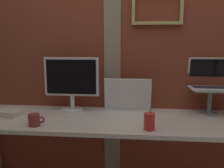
{
  "coord_description": "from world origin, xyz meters",
  "views": [
    {
      "loc": [
        0.12,
        -1.71,
        1.32
      ],
      "look_at": [
        -0.05,
        0.14,
        1.0
      ],
      "focal_mm": 38.45,
      "sensor_mm": 36.0,
      "label": 1
    }
  ],
  "objects_px": {
    "monitor": "(72,79)",
    "pen_cup": "(149,121)",
    "laptop": "(209,79)",
    "whiteboard_panel": "(128,95)",
    "coffee_mug": "(34,120)"
  },
  "relations": [
    {
      "from": "monitor",
      "to": "laptop",
      "type": "height_order",
      "value": "same"
    },
    {
      "from": "whiteboard_panel",
      "to": "monitor",
      "type": "bearing_deg",
      "value": -175.95
    },
    {
      "from": "whiteboard_panel",
      "to": "pen_cup",
      "type": "xyz_separation_m",
      "value": [
        0.16,
        -0.44,
        -0.08
      ]
    },
    {
      "from": "monitor",
      "to": "laptop",
      "type": "distance_m",
      "value": 1.13
    },
    {
      "from": "laptop",
      "to": "coffee_mug",
      "type": "xyz_separation_m",
      "value": [
        -1.29,
        -0.47,
        -0.23
      ]
    },
    {
      "from": "monitor",
      "to": "coffee_mug",
      "type": "xyz_separation_m",
      "value": [
        -0.16,
        -0.41,
        -0.23
      ]
    },
    {
      "from": "laptop",
      "to": "whiteboard_panel",
      "type": "xyz_separation_m",
      "value": [
        -0.66,
        -0.03,
        -0.14
      ]
    },
    {
      "from": "monitor",
      "to": "coffee_mug",
      "type": "bearing_deg",
      "value": -112.03
    },
    {
      "from": "monitor",
      "to": "pen_cup",
      "type": "height_order",
      "value": "monitor"
    },
    {
      "from": "laptop",
      "to": "whiteboard_panel",
      "type": "relative_size",
      "value": 0.81
    },
    {
      "from": "monitor",
      "to": "laptop",
      "type": "bearing_deg",
      "value": 3.38
    },
    {
      "from": "laptop",
      "to": "coffee_mug",
      "type": "height_order",
      "value": "laptop"
    },
    {
      "from": "laptop",
      "to": "whiteboard_panel",
      "type": "distance_m",
      "value": 0.68
    },
    {
      "from": "coffee_mug",
      "to": "laptop",
      "type": "bearing_deg",
      "value": 20.04
    },
    {
      "from": "whiteboard_panel",
      "to": "pen_cup",
      "type": "relative_size",
      "value": 2.35
    }
  ]
}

